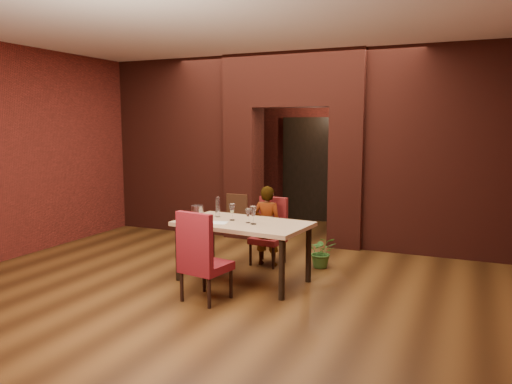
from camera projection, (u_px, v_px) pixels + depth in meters
floor at (245, 271)px, 6.92m from camera, size 8.00×8.00×0.00m
ceiling at (244, 33)px, 6.49m from camera, size 7.00×8.00×0.04m
wall_back at (326, 144)px, 10.33m from camera, size 7.00×0.04×3.20m
wall_left at (50, 150)px, 8.10m from camera, size 0.04×8.00×3.20m
pillar_left at (244, 173)px, 8.96m from camera, size 0.55×0.55×2.30m
pillar_right at (348, 177)px, 8.20m from camera, size 0.55×0.55×2.30m
lintel at (295, 80)px, 8.36m from camera, size 2.45×0.55×0.90m
wing_wall_left at (177, 146)px, 9.46m from camera, size 2.28×0.35×3.20m
wing_wall_right at (441, 152)px, 7.58m from camera, size 2.28×0.35×3.20m
vent_panel at (237, 208)px, 8.77m from camera, size 0.40×0.03×0.50m
rear_door at (306, 170)px, 10.51m from camera, size 0.90×0.08×2.10m
rear_door_frame at (306, 171)px, 10.48m from camera, size 1.02×0.04×2.22m
dining_table at (243, 252)px, 6.42m from camera, size 1.75×1.10×0.78m
chair_far at (268, 232)px, 7.20m from camera, size 0.47×0.47×0.96m
chair_near at (206, 255)px, 5.72m from camera, size 0.55×0.55×1.05m
person_seated at (267, 226)px, 7.13m from camera, size 0.44×0.30×1.15m
wine_glass_a at (232, 212)px, 6.46m from camera, size 0.09×0.09×0.21m
wine_glass_b at (248, 216)px, 6.30m from camera, size 0.07×0.07×0.18m
wine_glass_c at (253, 215)px, 6.21m from camera, size 0.09×0.09×0.23m
tasting_sheet at (217, 223)px, 6.31m from camera, size 0.30×0.25×0.00m
wine_bucket at (197, 213)px, 6.46m from camera, size 0.16×0.16×0.20m
water_bottle at (218, 207)px, 6.71m from camera, size 0.06×0.06×0.28m
potted_plant at (322, 252)px, 7.06m from camera, size 0.50×0.47×0.45m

